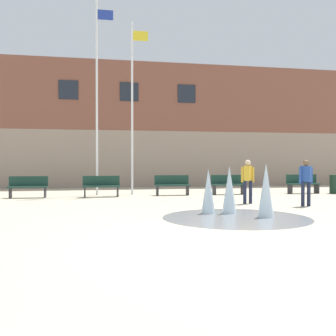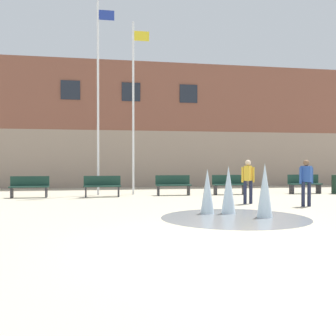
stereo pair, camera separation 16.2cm
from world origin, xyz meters
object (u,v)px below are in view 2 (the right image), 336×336
at_px(park_bench_center, 102,186).
at_px(flagpole_right, 134,103).
at_px(park_bench_under_right_flagpole, 173,185).
at_px(park_bench_far_right, 304,184).
at_px(park_bench_left_of_flagpoles, 29,186).
at_px(adult_in_red, 248,178).
at_px(park_bench_near_trashcan, 229,184).
at_px(teen_by_trashcan, 306,179).
at_px(flagpole_left, 99,93).

bearing_deg(park_bench_center, flagpole_right, 35.03).
bearing_deg(park_bench_under_right_flagpole, park_bench_far_right, -1.39).
distance_m(park_bench_left_of_flagpoles, flagpole_right, 5.98).
height_order(park_bench_far_right, adult_in_red, adult_in_red).
distance_m(park_bench_near_trashcan, teen_by_trashcan, 5.37).
bearing_deg(park_bench_center, park_bench_left_of_flagpoles, 177.61).
distance_m(park_bench_under_right_flagpole, flagpole_left, 5.45).
distance_m(park_bench_center, park_bench_near_trashcan, 5.87).
bearing_deg(park_bench_left_of_flagpoles, park_bench_under_right_flagpole, 1.12).
distance_m(park_bench_under_right_flagpole, teen_by_trashcan, 6.42).
bearing_deg(flagpole_right, park_bench_left_of_flagpoles, -168.66).
distance_m(park_bench_near_trashcan, adult_in_red, 4.19).
relative_size(park_bench_left_of_flagpoles, park_bench_near_trashcan, 1.00).
height_order(park_bench_left_of_flagpoles, park_bench_under_right_flagpole, same).
bearing_deg(park_bench_center, teen_by_trashcan, -36.72).
bearing_deg(teen_by_trashcan, park_bench_far_right, -71.03).
height_order(park_bench_left_of_flagpoles, adult_in_red, adult_in_red).
height_order(teen_by_trashcan, flagpole_right, flagpole_right).
bearing_deg(adult_in_red, park_bench_far_right, -7.96).
bearing_deg(teen_by_trashcan, flagpole_right, -1.19).
xyz_separation_m(park_bench_near_trashcan, flagpole_right, (-4.39, 0.82, 3.79)).
xyz_separation_m(park_bench_far_right, flagpole_left, (-9.76, 0.94, 4.23)).
xyz_separation_m(park_bench_near_trashcan, park_bench_far_right, (3.74, -0.12, 0.00)).
xyz_separation_m(park_bench_near_trashcan, teen_by_trashcan, (0.91, -5.27, 0.45)).
bearing_deg(flagpole_left, park_bench_under_right_flagpole, -13.26).
bearing_deg(park_bench_near_trashcan, adult_in_red, -99.88).
xyz_separation_m(park_bench_center, adult_in_red, (5.16, -3.88, 0.45)).
relative_size(park_bench_left_of_flagpoles, adult_in_red, 1.01).
distance_m(park_bench_center, teen_by_trashcan, 8.47).
bearing_deg(flagpole_right, park_bench_center, -144.97).
relative_size(park_bench_under_right_flagpole, teen_by_trashcan, 1.01).
bearing_deg(adult_in_red, teen_by_trashcan, -85.60).
relative_size(park_bench_under_right_flagpole, flagpole_right, 0.20).
distance_m(park_bench_left_of_flagpoles, adult_in_red, 9.15).
distance_m(park_bench_center, adult_in_red, 6.47).
bearing_deg(park_bench_near_trashcan, park_bench_under_right_flagpole, 179.31).
xyz_separation_m(park_bench_left_of_flagpoles, park_bench_center, (3.06, -0.13, 0.00)).
distance_m(flagpole_left, flagpole_right, 1.68).
xyz_separation_m(adult_in_red, flagpole_left, (-5.30, 4.92, 3.77)).
bearing_deg(flagpole_left, park_bench_left_of_flagpoles, -162.65).
xyz_separation_m(park_bench_left_of_flagpoles, teen_by_trashcan, (9.83, -5.18, 0.45)).
distance_m(teen_by_trashcan, flagpole_left, 9.96).
bearing_deg(park_bench_left_of_flagpoles, flagpole_right, 11.34).
distance_m(park_bench_far_right, teen_by_trashcan, 5.90).
distance_m(park_bench_near_trashcan, park_bench_far_right, 3.74).
relative_size(park_bench_left_of_flagpoles, flagpole_right, 0.20).
xyz_separation_m(park_bench_left_of_flagpoles, flagpole_right, (4.53, 0.91, 3.79)).
bearing_deg(park_bench_far_right, park_bench_center, -179.44).
distance_m(park_bench_near_trashcan, flagpole_right, 5.86).
bearing_deg(flagpole_right, adult_in_red, -53.23).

